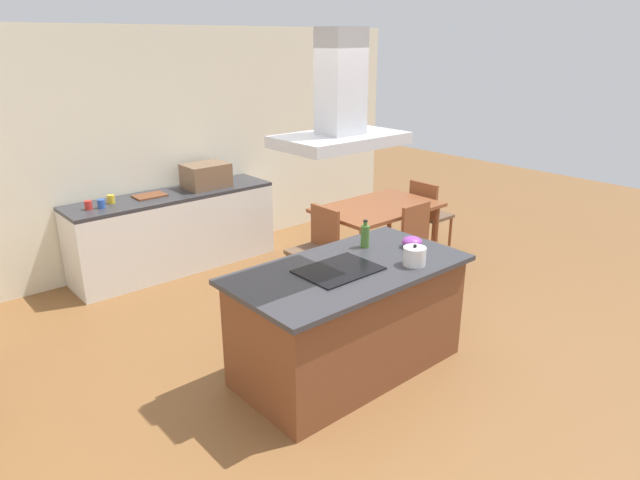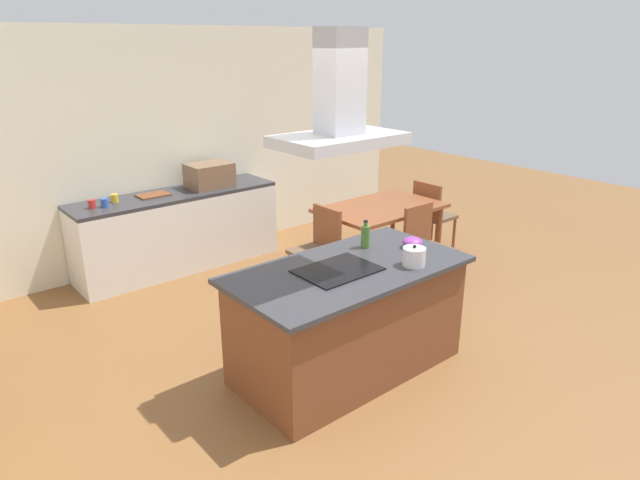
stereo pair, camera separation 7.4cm
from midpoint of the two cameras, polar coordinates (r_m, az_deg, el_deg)
ground at (r=5.78m, az=-7.05°, el=-6.60°), size 16.00×16.00×0.00m
wall_back at (r=6.84m, az=-15.69°, el=8.92°), size 7.20×0.10×2.70m
kitchen_island at (r=4.51m, az=3.30°, el=-8.01°), size 1.88×0.99×0.90m
cooktop at (r=4.25m, az=2.30°, el=-3.07°), size 0.60×0.44×0.01m
tea_kettle at (r=4.39m, az=10.02°, el=-1.67°), size 0.23×0.18×0.17m
olive_oil_bottle at (r=4.71m, az=5.07°, el=0.41°), size 0.07×0.07×0.24m
mixing_bowl at (r=4.76m, az=9.82°, el=-0.26°), size 0.17×0.17×0.09m
back_counter at (r=6.72m, az=-13.91°, el=0.94°), size 2.36×0.62×0.90m
countertop_microwave at (r=6.76m, az=-10.86°, el=6.49°), size 0.50×0.38×0.28m
coffee_mug_red at (r=6.25m, az=-21.85°, el=3.42°), size 0.08×0.08×0.09m
coffee_mug_blue at (r=6.25m, az=-20.72°, el=3.56°), size 0.08×0.08×0.09m
coffee_mug_yellow at (r=6.39m, az=-19.84°, el=4.01°), size 0.08×0.08×0.09m
cutting_board at (r=6.54m, az=-16.28°, el=4.42°), size 0.34×0.24×0.02m
dining_table at (r=6.49m, az=6.50°, el=2.73°), size 1.40×0.90×0.75m
chair_facing_island at (r=6.12m, az=10.92°, el=-0.12°), size 0.42×0.42×0.89m
chair_at_left_end at (r=5.94m, az=0.30°, el=-0.38°), size 0.42×0.42×0.89m
chair_at_right_end at (r=7.20m, az=11.52°, el=2.86°), size 0.42×0.42×0.89m
range_hood at (r=3.94m, az=2.55°, el=13.15°), size 0.90×0.55×0.78m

